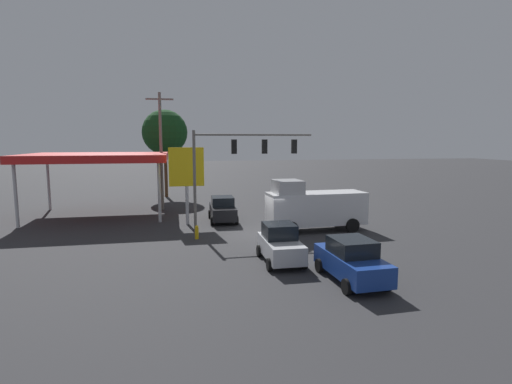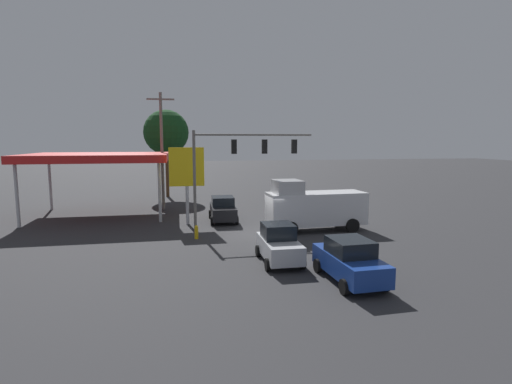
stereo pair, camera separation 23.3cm
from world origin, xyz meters
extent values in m
plane|color=#2D2D30|center=(0.00, 0.00, 0.00)|extent=(200.00, 200.00, 0.00)
cylinder|color=slate|center=(4.36, -1.77, 3.47)|extent=(0.20, 0.20, 6.94)
cylinder|color=slate|center=(0.18, -1.77, 6.64)|extent=(8.36, 0.14, 0.14)
cube|color=black|center=(1.60, -1.77, 5.82)|extent=(0.36, 0.28, 1.00)
sphere|color=#360505|center=(1.60, -1.95, 6.12)|extent=(0.22, 0.22, 0.22)
sphere|color=yellow|center=(1.60, -1.95, 5.82)|extent=(0.22, 0.22, 0.22)
sphere|color=black|center=(1.60, -1.95, 5.52)|extent=(0.22, 0.22, 0.22)
cube|color=black|center=(-0.57, -1.77, 5.82)|extent=(0.36, 0.28, 1.00)
sphere|color=#360505|center=(-0.57, -1.95, 6.12)|extent=(0.22, 0.22, 0.22)
sphere|color=yellow|center=(-0.57, -1.95, 5.82)|extent=(0.22, 0.22, 0.22)
sphere|color=black|center=(-0.57, -1.95, 5.52)|extent=(0.22, 0.22, 0.22)
cube|color=black|center=(-2.74, -1.77, 5.82)|extent=(0.36, 0.28, 1.00)
sphere|color=#360505|center=(-2.74, -1.95, 6.12)|extent=(0.22, 0.22, 0.22)
sphere|color=yellow|center=(-2.74, -1.95, 5.82)|extent=(0.22, 0.22, 0.22)
sphere|color=black|center=(-2.74, -1.95, 5.52)|extent=(0.22, 0.22, 0.22)
cylinder|color=slate|center=(6.83, -11.01, 5.24)|extent=(0.26, 0.26, 10.47)
cube|color=slate|center=(6.83, -11.01, 9.87)|extent=(2.40, 0.14, 0.14)
cube|color=red|center=(11.88, -9.10, 4.88)|extent=(11.19, 8.90, 0.60)
cube|color=red|center=(11.88, -13.57, 4.88)|extent=(11.19, 0.06, 0.36)
cylinder|color=#B7B7BC|center=(6.88, -12.95, 2.29)|extent=(0.24, 0.24, 4.58)
cylinder|color=#B7B7BC|center=(16.87, -12.95, 2.29)|extent=(0.24, 0.24, 4.58)
cylinder|color=#B7B7BC|center=(6.88, -5.26, 2.29)|extent=(0.24, 0.24, 4.58)
cylinder|color=#B7B7BC|center=(16.87, -5.26, 2.29)|extent=(0.24, 0.24, 4.58)
cylinder|color=#B7B7BC|center=(4.84, -4.00, 2.87)|extent=(0.24, 0.24, 5.75)
cube|color=yellow|center=(4.84, -4.00, 4.32)|extent=(2.57, 0.24, 2.86)
cube|color=black|center=(4.84, -4.13, 4.32)|extent=(1.80, 0.04, 1.00)
cube|color=silver|center=(0.46, 6.54, 0.76)|extent=(1.74, 3.82, 0.90)
cube|color=black|center=(0.45, 6.24, 1.59)|extent=(1.58, 1.71, 0.76)
cylinder|color=black|center=(-0.40, 7.78, 0.31)|extent=(0.23, 0.62, 0.62)
cylinder|color=black|center=(1.34, 7.77, 0.31)|extent=(0.23, 0.62, 0.62)
cylinder|color=black|center=(-0.43, 5.31, 0.31)|extent=(0.23, 0.62, 0.62)
cylinder|color=black|center=(1.31, 5.30, 0.31)|extent=(0.23, 0.62, 0.62)
cube|color=navy|center=(-1.91, 9.84, 0.78)|extent=(1.96, 4.46, 0.90)
cube|color=black|center=(-1.91, 9.84, 1.58)|extent=(1.73, 2.06, 0.70)
cylinder|color=black|center=(-2.88, 11.23, 0.33)|extent=(0.24, 0.67, 0.66)
cylinder|color=black|center=(-1.05, 11.30, 0.33)|extent=(0.24, 0.67, 0.66)
cylinder|color=black|center=(-2.78, 8.38, 0.33)|extent=(0.24, 0.67, 0.66)
cylinder|color=black|center=(-0.94, 8.44, 0.33)|extent=(0.24, 0.67, 0.66)
cube|color=black|center=(2.11, -4.64, 0.78)|extent=(1.94, 4.45, 0.90)
cube|color=black|center=(2.11, -4.64, 1.58)|extent=(1.72, 2.05, 0.70)
cylinder|color=black|center=(1.24, -3.18, 0.33)|extent=(0.24, 0.67, 0.66)
cylinder|color=black|center=(3.08, -3.24, 0.33)|extent=(0.24, 0.67, 0.66)
cylinder|color=black|center=(1.15, -6.04, 0.33)|extent=(0.24, 0.67, 0.66)
cylinder|color=black|center=(2.99, -6.10, 0.33)|extent=(0.24, 0.67, 0.66)
cube|color=silver|center=(-3.89, -0.14, 1.58)|extent=(6.88, 2.56, 2.20)
cube|color=#BABABC|center=(-1.80, -0.06, 3.13)|extent=(1.88, 2.18, 0.90)
cylinder|color=black|center=(-1.73, 1.11, 0.48)|extent=(0.97, 0.26, 0.96)
cylinder|color=black|center=(-1.64, -1.23, 0.48)|extent=(0.97, 0.26, 0.96)
cylinder|color=black|center=(-6.15, 0.94, 0.48)|extent=(0.97, 0.26, 0.96)
cylinder|color=black|center=(-6.06, -1.40, 0.48)|extent=(0.97, 0.26, 0.96)
cylinder|color=#4C331E|center=(6.65, -19.53, 2.72)|extent=(0.36, 0.36, 5.44)
sphere|color=#143D19|center=(6.65, -19.53, 7.17)|extent=(4.93, 4.93, 4.93)
cylinder|color=gold|center=(4.41, 0.67, 0.35)|extent=(0.24, 0.24, 0.70)
sphere|color=gold|center=(4.41, 0.67, 0.77)|extent=(0.22, 0.22, 0.22)
camera|label=1|loc=(5.70, 25.83, 6.22)|focal=28.00mm
camera|label=2|loc=(5.47, 25.88, 6.22)|focal=28.00mm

